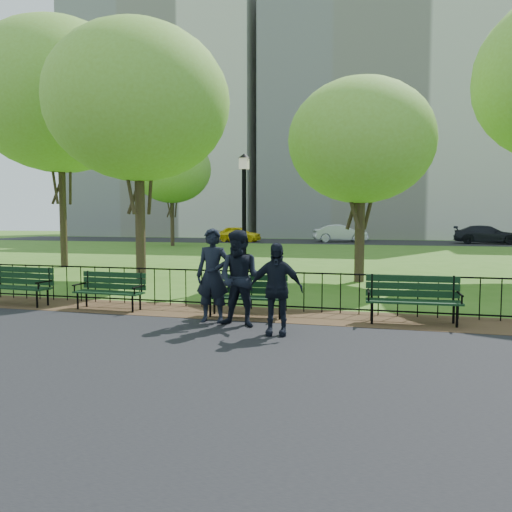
% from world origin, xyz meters
% --- Properties ---
extents(ground, '(120.00, 120.00, 0.00)m').
position_xyz_m(ground, '(0.00, 0.00, 0.00)').
color(ground, '#3B6B1C').
extents(asphalt_path, '(60.00, 9.20, 0.01)m').
position_xyz_m(asphalt_path, '(0.00, -3.40, 0.01)').
color(asphalt_path, black).
rests_on(asphalt_path, ground).
extents(dirt_strip, '(60.00, 1.60, 0.01)m').
position_xyz_m(dirt_strip, '(0.00, 1.50, 0.01)').
color(dirt_strip, '#352016').
rests_on(dirt_strip, ground).
extents(far_street, '(70.00, 9.00, 0.01)m').
position_xyz_m(far_street, '(0.00, 35.00, 0.01)').
color(far_street, black).
rests_on(far_street, ground).
extents(iron_fence, '(24.06, 0.06, 1.00)m').
position_xyz_m(iron_fence, '(0.00, 2.00, 0.50)').
color(iron_fence, black).
rests_on(iron_fence, ground).
extents(apartment_west, '(22.00, 15.00, 26.00)m').
position_xyz_m(apartment_west, '(-22.00, 48.00, 13.00)').
color(apartment_west, beige).
rests_on(apartment_west, ground).
extents(apartment_mid, '(24.00, 15.00, 30.00)m').
position_xyz_m(apartment_mid, '(2.00, 48.00, 15.00)').
color(apartment_mid, beige).
rests_on(apartment_mid, ground).
extents(park_bench_main, '(1.75, 0.65, 0.96)m').
position_xyz_m(park_bench_main, '(-0.40, 1.13, 0.60)').
color(park_bench_main, black).
rests_on(park_bench_main, ground).
extents(park_bench_left_a, '(1.64, 0.57, 0.92)m').
position_xyz_m(park_bench_left_a, '(-3.32, 1.25, 0.53)').
color(park_bench_left_a, black).
rests_on(park_bench_left_a, ground).
extents(park_bench_left_b, '(1.77, 0.66, 0.98)m').
position_xyz_m(park_bench_left_b, '(-5.76, 1.24, 0.56)').
color(park_bench_left_b, black).
rests_on(park_bench_left_b, ground).
extents(park_bench_right_a, '(1.84, 0.65, 1.03)m').
position_xyz_m(park_bench_right_a, '(3.26, 1.39, 0.59)').
color(park_bench_right_a, black).
rests_on(park_bench_right_a, ground).
extents(lamppost, '(0.36, 0.36, 3.96)m').
position_xyz_m(lamppost, '(-1.31, 5.30, 2.16)').
color(lamppost, black).
rests_on(lamppost, ground).
extents(tree_near_w, '(6.09, 6.09, 8.49)m').
position_xyz_m(tree_near_w, '(-5.30, 6.50, 5.89)').
color(tree_near_w, '#2D2116').
rests_on(tree_near_w, ground).
extents(tree_near_e, '(4.71, 4.71, 6.56)m').
position_xyz_m(tree_near_e, '(1.91, 7.74, 4.55)').
color(tree_near_e, '#2D2116').
rests_on(tree_near_e, ground).
extents(tree_mid_w, '(7.33, 7.33, 10.21)m').
position_xyz_m(tree_mid_w, '(-10.49, 9.59, 7.09)').
color(tree_mid_w, '#2D2116').
rests_on(tree_mid_w, ground).
extents(tree_far_w, '(5.84, 5.84, 8.15)m').
position_xyz_m(tree_far_w, '(-12.64, 25.62, 5.66)').
color(tree_far_w, '#2D2116').
rests_on(tree_far_w, ground).
extents(person_left, '(0.69, 0.46, 1.88)m').
position_xyz_m(person_left, '(-0.60, 0.50, 0.95)').
color(person_left, black).
rests_on(person_left, asphalt_path).
extents(person_mid, '(0.94, 0.55, 1.85)m').
position_xyz_m(person_mid, '(0.05, 0.24, 0.94)').
color(person_mid, black).
rests_on(person_mid, asphalt_path).
extents(person_right, '(1.00, 0.48, 1.64)m').
position_xyz_m(person_right, '(0.85, -0.25, 0.83)').
color(person_right, black).
rests_on(person_right, asphalt_path).
extents(taxi, '(4.02, 1.74, 1.35)m').
position_xyz_m(taxi, '(-9.61, 32.69, 0.69)').
color(taxi, yellow).
rests_on(taxi, far_street).
extents(sedan_silver, '(4.83, 2.80, 1.50)m').
position_xyz_m(sedan_silver, '(-1.01, 34.38, 0.76)').
color(sedan_silver, '#A2A5AA').
rests_on(sedan_silver, far_street).
extents(sedan_dark, '(5.26, 2.67, 1.46)m').
position_xyz_m(sedan_dark, '(10.61, 34.26, 0.74)').
color(sedan_dark, black).
rests_on(sedan_dark, far_street).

